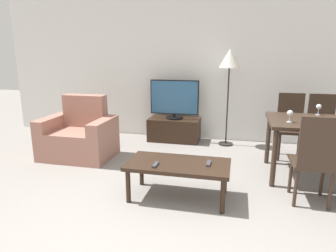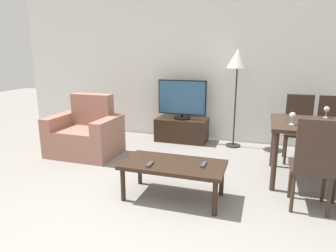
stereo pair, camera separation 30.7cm
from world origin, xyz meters
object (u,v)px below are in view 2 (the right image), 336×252
dining_chair_near (313,162)px  wine_glass_center (327,110)px  dining_chair_far_left (299,126)px  floor_lamp (237,63)px  armchair (86,134)px  coffee_table (173,167)px  tv_stand (182,130)px  dining_chair_far (332,128)px  remote_primary (150,164)px  tv (182,100)px  dining_table (326,131)px  remote_secondary (203,165)px  wine_glass_left (293,116)px

dining_chair_near → wine_glass_center: bearing=77.1°
dining_chair_near → dining_chair_far_left: 1.54m
wine_glass_center → floor_lamp: bearing=146.9°
armchair → coffee_table: armchair is taller
tv_stand → dining_chair_far: bearing=-10.5°
armchair → remote_primary: 1.87m
tv → tv_stand: bearing=90.0°
dining_table → remote_secondary: dining_table is taller
dining_chair_far_left → dining_chair_far: bearing=0.0°
dining_chair_near → dining_chair_far_left: size_ratio=1.00×
armchair → remote_primary: size_ratio=6.77×
dining_chair_far_left → wine_glass_center: size_ratio=6.52×
dining_chair_far → floor_lamp: bearing=164.4°
dining_chair_far → wine_glass_center: bearing=-112.3°
armchair → tv_stand: size_ratio=1.14×
dining_chair_near → remote_secondary: bearing=-173.1°
floor_lamp → dining_table: bearing=-44.9°
armchair → coffee_table: (1.71, -0.97, 0.04)m
dining_table → tv: bearing=150.1°
dining_chair_far → remote_primary: 2.71m
dining_chair_far_left → wine_glass_left: (-0.17, -0.94, 0.32)m
dining_chair_near → wine_glass_left: (-0.17, 0.60, 0.32)m
tv → floor_lamp: size_ratio=0.53×
tv_stand → remote_primary: size_ratio=5.96×
tv_stand → wine_glass_left: 2.25m
dining_chair_near → tv: bearing=133.4°
tv → dining_table: bearing=-29.9°
coffee_table → dining_table: size_ratio=0.89×
dining_chair_near → wine_glass_center: dining_chair_near is taller
dining_chair_far_left → wine_glass_left: bearing=-100.6°
tv → remote_primary: bearing=-82.9°
remote_primary → remote_secondary: size_ratio=1.00×
armchair → dining_table: bearing=-0.9°
tv_stand → wine_glass_center: wine_glass_center is taller
armchair → remote_secondary: (2.03, -0.95, 0.10)m
armchair → wine_glass_center: bearing=5.4°
armchair → wine_glass_left: 2.95m
tv → armchair: bearing=-136.9°
tv_stand → dining_chair_far_left: 1.93m
coffee_table → dining_chair_far: (1.78, 1.69, 0.16)m
coffee_table → remote_primary: remote_primary is taller
tv_stand → floor_lamp: (0.91, -0.04, 1.17)m
armchair → wine_glass_left: size_ratio=6.96×
tv_stand → remote_primary: (0.28, -2.25, 0.21)m
coffee_table → dining_chair_far_left: dining_chair_far_left is taller
dining_chair_near → floor_lamp: floor_lamp is taller
dining_chair_far → floor_lamp: size_ratio=0.60×
dining_chair_far → dining_chair_far_left: bearing=180.0°
remote_primary → dining_chair_far: bearing=42.4°
dining_chair_near → dining_chair_far: size_ratio=1.00×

